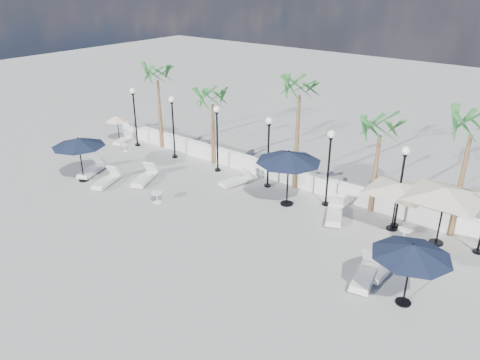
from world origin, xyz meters
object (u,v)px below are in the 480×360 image
Objects in this scene: lounger_2 at (106,180)px; lounger_7 at (381,268)px; lounger_4 at (236,180)px; lounger_6 at (334,213)px; parasol_navy_right at (412,251)px; parasol_cream_sq_a at (398,184)px; lounger_5 at (365,275)px; lounger_1 at (92,170)px; lounger_3 at (145,178)px; parasol_cream_sq_b at (447,188)px; lounger_0 at (123,140)px; parasol_cream_small at (117,119)px; parasol_navy_left at (78,142)px; parasol_navy_mid at (289,157)px.

lounger_2 is 14.99m from lounger_7.
lounger_7 is (14.93, 1.37, -0.02)m from lounger_2.
lounger_2 is 1.02× the size of lounger_4.
lounger_4 is 0.92× the size of lounger_6.
parasol_cream_sq_a is (-2.28, 4.72, 0.10)m from parasol_navy_right.
lounger_5 is (9.14, -3.82, 0.02)m from lounger_4.
parasol_navy_right is (18.09, -0.22, 1.88)m from lounger_1.
lounger_5 is 0.87m from lounger_7.
lounger_3 is 15.10m from parasol_cream_sq_b.
parasol_cream_sq_a is at bearing -8.53° from lounger_6.
lounger_6 is 5.06m from parasol_cream_sq_b.
lounger_6 reaches higher than lounger_5.
lounger_0 is 16.18m from lounger_6.
lounger_4 is 0.42× the size of parasol_cream_sq_a.
parasol_cream_small is (-21.27, 4.72, -0.51)m from parasol_navy_right.
lounger_1 is 2.16m from parasol_navy_left.
parasol_cream_sq_a is at bearing 107.59° from lounger_7.
lounger_3 is 0.40× the size of parasol_cream_sq_b.
parasol_cream_small is (-16.49, 0.69, 1.35)m from lounger_6.
parasol_cream_sq_b reaches higher than lounger_3.
parasol_navy_right is at bearing -23.31° from lounger_5.
lounger_1 is 0.39× the size of parasol_cream_sq_b.
parasol_navy_left is (-6.95, -4.79, 1.97)m from lounger_4.
lounger_0 is 6.56m from parasol_navy_left.
lounger_6 is at bearing 139.85° from parasol_navy_right.
lounger_3 is 15.04m from parasol_navy_right.
parasol_navy_left is 1.05× the size of parasol_navy_right.
lounger_0 is 0.32× the size of parasol_cream_sq_b.
lounger_6 is at bearing -6.39° from lounger_1.
lounger_5 reaches higher than lounger_1.
parasol_cream_sq_b reaches higher than lounger_6.
lounger_4 is 0.73× the size of parasol_navy_left.
lounger_2 is at bearing -44.22° from parasol_cream_small.
parasol_cream_sq_b is (14.54, 3.39, 2.31)m from lounger_3.
parasol_navy_mid is at bearing -173.14° from parasol_cream_sq_b.
lounger_1 is 16.49m from lounger_5.
lounger_2 is 12.21m from lounger_6.
lounger_0 is 0.79× the size of lounger_6.
lounger_1 reaches higher than lounger_7.
lounger_2 is 0.38× the size of parasol_cream_sq_b.
parasol_cream_sq_a reaches higher than lounger_1.
lounger_3 is 1.01× the size of lounger_5.
parasol_navy_right is (4.78, -4.03, 1.86)m from lounger_6.
parasol_navy_left is at bearing 172.98° from lounger_5.
lounger_1 is 0.80× the size of parasol_navy_right.
lounger_1 is at bearing 174.50° from lounger_3.
lounger_4 is at bearing -176.40° from parasol_cream_sq_a.
parasol_cream_sq_b is at bearing 16.99° from lounger_4.
lounger_3 is 7.37m from parasol_cream_small.
lounger_4 is 0.77× the size of parasol_navy_right.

